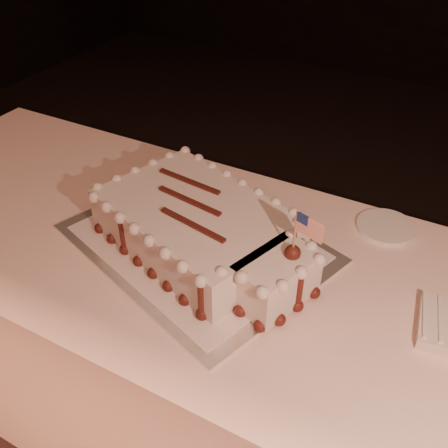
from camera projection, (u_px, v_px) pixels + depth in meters
The scene contains 5 objects.
banquet_table at pixel (246, 363), 1.45m from camera, with size 2.40×0.80×0.75m, color #FFD2C5.
cake_board at pixel (197, 243), 1.29m from camera, with size 0.63×0.47×0.01m, color silver.
doily at pixel (197, 242), 1.28m from camera, with size 0.56×0.43×0.00m, color silver.
sheet_cake at pixel (205, 230), 1.23m from camera, with size 0.63×0.47×0.24m.
side_plate at pixel (386, 227), 1.34m from camera, with size 0.16×0.16×0.01m, color silver.
Camera 1 is at (0.37, -0.22, 1.58)m, focal length 40.00 mm.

